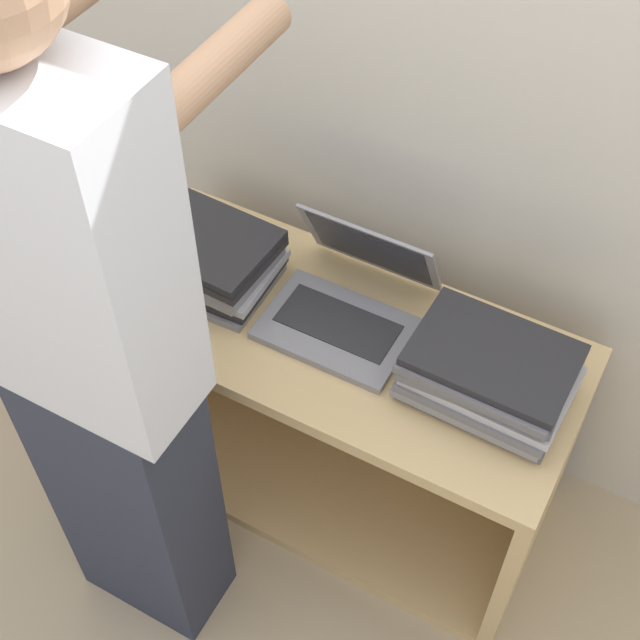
{
  "coord_description": "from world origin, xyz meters",
  "views": [
    {
      "loc": [
        0.59,
        -0.9,
        2.22
      ],
      "look_at": [
        0.0,
        0.18,
        0.77
      ],
      "focal_mm": 50.0,
      "sensor_mm": 36.0,
      "label": 1
    }
  ],
  "objects": [
    {
      "name": "ground_plane",
      "position": [
        0.0,
        0.0,
        0.0
      ],
      "size": [
        12.0,
        12.0,
        0.0
      ],
      "primitive_type": "plane",
      "color": "tan"
    },
    {
      "name": "wall_back",
      "position": [
        0.0,
        0.62,
        1.2
      ],
      "size": [
        8.0,
        0.05,
        2.4
      ],
      "color": "beige",
      "rests_on": "ground_plane"
    },
    {
      "name": "cart",
      "position": [
        0.0,
        0.32,
        0.33
      ],
      "size": [
        1.14,
        0.51,
        0.65
      ],
      "color": "tan",
      "rests_on": "ground_plane"
    },
    {
      "name": "laptop_open",
      "position": [
        0.0,
        0.31,
        0.7
      ],
      "size": [
        0.33,
        0.34,
        0.23
      ],
      "color": "gray",
      "rests_on": "cart"
    },
    {
      "name": "laptop_stack_left",
      "position": [
        -0.36,
        0.26,
        0.72
      ],
      "size": [
        0.35,
        0.25,
        0.14
      ],
      "color": "gray",
      "rests_on": "cart"
    },
    {
      "name": "laptop_stack_right",
      "position": [
        0.36,
        0.25,
        0.72
      ],
      "size": [
        0.35,
        0.25,
        0.14
      ],
      "color": "slate",
      "rests_on": "cart"
    },
    {
      "name": "person",
      "position": [
        -0.25,
        -0.22,
        0.92
      ],
      "size": [
        0.4,
        0.54,
        1.8
      ],
      "color": "#2D3342",
      "rests_on": "ground_plane"
    },
    {
      "name": "inventory_tag",
      "position": [
        -0.36,
        0.2,
        0.8
      ],
      "size": [
        0.06,
        0.02,
        0.01
      ],
      "color": "red",
      "rests_on": "laptop_stack_left"
    }
  ]
}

